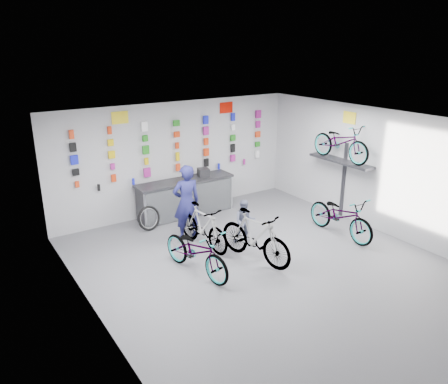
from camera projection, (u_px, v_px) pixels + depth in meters
floor at (268, 268)px, 9.09m from camera, size 8.00×8.00×0.00m
ceiling at (273, 125)px, 8.12m from camera, size 8.00×8.00×0.00m
wall_back at (176, 158)px, 11.76m from camera, size 7.00×0.00×7.00m
wall_left at (95, 243)px, 6.78m from camera, size 0.00×8.00×8.00m
wall_right at (384, 173)px, 10.43m from camera, size 0.00×8.00×8.00m
counter at (186, 198)px, 11.73m from camera, size 2.70×0.66×1.00m
merch_wall at (180, 146)px, 11.64m from camera, size 5.57×0.08×1.57m
wall_bracket at (341, 164)px, 11.30m from camera, size 0.39×1.90×2.00m
sign_left at (120, 118)px, 10.57m from camera, size 0.42×0.02×0.30m
sign_right at (226, 108)px, 12.18m from camera, size 0.42×0.02×0.30m
sign_side at (349, 118)px, 10.99m from camera, size 0.02×0.40×0.30m
bike_left at (196, 251)px, 8.74m from camera, size 0.98×1.97×0.99m
bike_center at (255, 237)px, 9.22m from camera, size 0.94×1.94×1.12m
bike_right at (341, 216)px, 10.46m from camera, size 0.69×1.96×1.03m
bike_service at (203, 226)px, 9.86m from camera, size 0.69×1.74×1.02m
bike_wall at (341, 142)px, 11.06m from camera, size 0.63×1.80×0.95m
clerk at (187, 202)px, 10.20m from camera, size 0.72×0.53×1.81m
customer at (245, 222)px, 10.08m from camera, size 0.64×0.60×1.05m
spare_wheel at (149, 218)px, 10.84m from camera, size 0.66×0.32×0.63m
register at (203, 172)px, 11.83m from camera, size 0.34×0.35×0.22m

